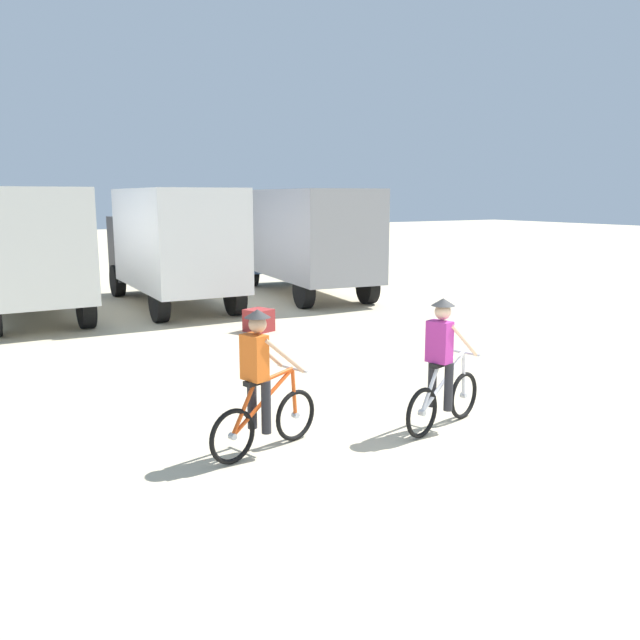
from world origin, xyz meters
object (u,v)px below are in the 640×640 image
Objects in this scene: box_truck_white_box at (24,246)px; cyclist_cowboy_hat at (443,369)px; box_truck_avon_van at (171,241)px; supply_crate at (259,320)px; cyclist_orange_shirt at (261,387)px; box_truck_grey_hauler at (307,237)px.

box_truck_white_box reaches higher than cyclist_cowboy_hat.
supply_crate is (0.55, -4.56, -1.61)m from box_truck_avon_van.
box_truck_white_box and box_truck_avon_van have the same top height.
box_truck_white_box is at bearing 96.03° from cyclist_orange_shirt.
box_truck_avon_van and box_truck_grey_hauler have the same top height.
cyclist_cowboy_hat is 3.23× the size of supply_crate.
box_truck_grey_hauler is (8.22, -0.36, 0.00)m from box_truck_white_box.
cyclist_cowboy_hat is at bearing -90.74° from box_truck_avon_van.
box_truck_grey_hauler reaches higher than cyclist_cowboy_hat.
cyclist_orange_shirt is at bearing -115.14° from supply_crate.
box_truck_avon_van reaches higher than cyclist_cowboy_hat.
cyclist_orange_shirt is at bearing -121.98° from box_truck_grey_hauler.
supply_crate is (3.19, 6.80, -0.58)m from cyclist_orange_shirt.
cyclist_orange_shirt is 3.23× the size of supply_crate.
box_truck_white_box is 12.64m from cyclist_cowboy_hat.
box_truck_white_box is 0.99× the size of box_truck_avon_van.
box_truck_white_box is 8.23m from box_truck_grey_hauler.
box_truck_avon_van is 11.88m from cyclist_cowboy_hat.
box_truck_avon_van is at bearing 89.26° from cyclist_cowboy_hat.
supply_crate is at bearing 64.86° from cyclist_orange_shirt.
supply_crate is (0.70, 7.27, -0.58)m from cyclist_cowboy_hat.
box_truck_white_box is at bearing 132.81° from supply_crate.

